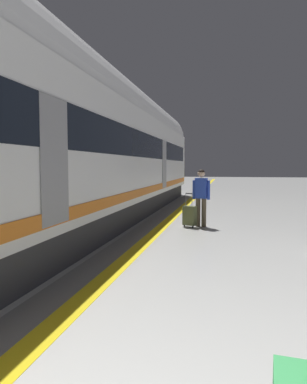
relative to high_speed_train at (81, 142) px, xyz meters
The scene contains 5 objects.
safety_line_strip 3.36m from the high_speed_train, 11.82° to the left, with size 0.36×80.00×0.01m, color yellow.
tactile_edge_band 3.13m from the high_speed_train, 14.18° to the left, with size 0.71×80.00×0.01m, color slate.
high_speed_train is the anchor object (origin of this frame).
passenger_near 3.84m from the high_speed_train, 18.62° to the left, with size 0.53×0.27×1.72m.
suitcase_near 3.83m from the high_speed_train, 17.32° to the left, with size 0.44×0.35×1.02m.
Camera 1 is at (0.87, -0.07, 1.83)m, focal length 33.38 mm.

